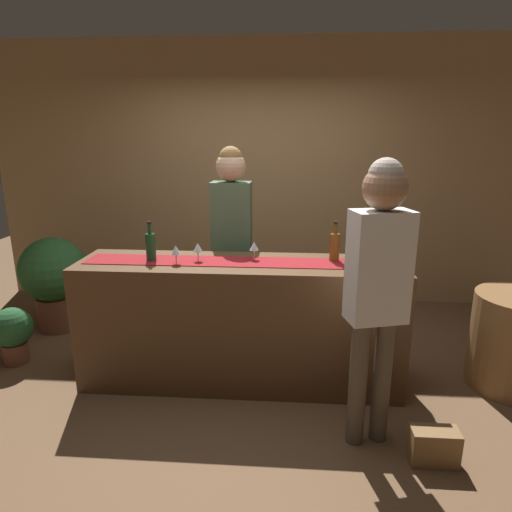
# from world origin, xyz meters

# --- Properties ---
(ground_plane) EXTENTS (10.00, 10.00, 0.00)m
(ground_plane) POSITION_xyz_m (0.00, 0.00, 0.00)
(ground_plane) COLOR brown
(back_wall) EXTENTS (6.00, 0.12, 2.90)m
(back_wall) POSITION_xyz_m (0.00, 1.90, 1.45)
(back_wall) COLOR tan
(back_wall) RESTS_ON ground
(bar_counter) EXTENTS (2.44, 0.60, 0.98)m
(bar_counter) POSITION_xyz_m (0.00, 0.00, 0.49)
(bar_counter) COLOR #543821
(bar_counter) RESTS_ON ground
(counter_runner_cloth) EXTENTS (2.32, 0.28, 0.01)m
(counter_runner_cloth) POSITION_xyz_m (0.00, 0.00, 0.98)
(counter_runner_cloth) COLOR maroon
(counter_runner_cloth) RESTS_ON bar_counter
(wine_bottle_amber) EXTENTS (0.07, 0.07, 0.30)m
(wine_bottle_amber) POSITION_xyz_m (0.71, 0.08, 1.09)
(wine_bottle_amber) COLOR brown
(wine_bottle_amber) RESTS_ON bar_counter
(wine_bottle_green) EXTENTS (0.07, 0.07, 0.30)m
(wine_bottle_green) POSITION_xyz_m (-0.67, -0.02, 1.09)
(wine_bottle_green) COLOR #194723
(wine_bottle_green) RESTS_ON bar_counter
(wine_glass_near_customer) EXTENTS (0.07, 0.07, 0.14)m
(wine_glass_near_customer) POSITION_xyz_m (0.10, 0.06, 1.08)
(wine_glass_near_customer) COLOR silver
(wine_glass_near_customer) RESTS_ON bar_counter
(wine_glass_mid_counter) EXTENTS (0.07, 0.07, 0.14)m
(wine_glass_mid_counter) POSITION_xyz_m (-0.31, -0.01, 1.08)
(wine_glass_mid_counter) COLOR silver
(wine_glass_mid_counter) RESTS_ON bar_counter
(wine_glass_far_end) EXTENTS (0.07, 0.07, 0.14)m
(wine_glass_far_end) POSITION_xyz_m (-0.46, -0.09, 1.08)
(wine_glass_far_end) COLOR silver
(wine_glass_far_end) RESTS_ON bar_counter
(bartender) EXTENTS (0.35, 0.25, 1.81)m
(bartender) POSITION_xyz_m (-0.13, 0.58, 1.14)
(bartender) COLOR #26262B
(bartender) RESTS_ON ground
(customer_sipping) EXTENTS (0.38, 0.28, 1.78)m
(customer_sipping) POSITION_xyz_m (0.88, -0.67, 1.12)
(customer_sipping) COLOR brown
(customer_sipping) RESTS_ON ground
(potted_plant_tall) EXTENTS (0.64, 0.64, 0.94)m
(potted_plant_tall) POSITION_xyz_m (-1.94, 0.84, 0.54)
(potted_plant_tall) COLOR brown
(potted_plant_tall) RESTS_ON ground
(potted_plant_small) EXTENTS (0.34, 0.34, 0.49)m
(potted_plant_small) POSITION_xyz_m (-1.96, 0.13, 0.29)
(potted_plant_small) COLOR brown
(potted_plant_small) RESTS_ON ground
(handbag) EXTENTS (0.28, 0.14, 0.22)m
(handbag) POSITION_xyz_m (1.25, -0.85, 0.11)
(handbag) COLOR olive
(handbag) RESTS_ON ground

